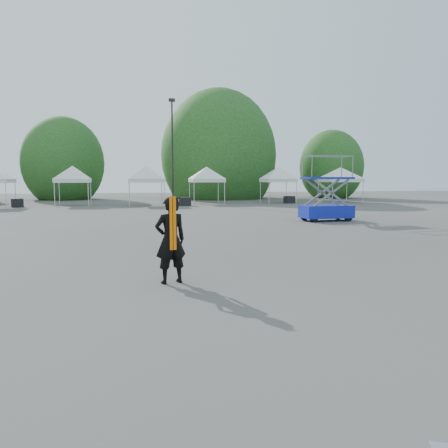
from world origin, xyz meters
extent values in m
plane|color=#474442|center=(0.00, 0.00, 0.00)|extent=(120.00, 120.00, 0.00)
cylinder|color=black|center=(3.00, 32.00, 4.75)|extent=(0.16, 0.16, 9.50)
cube|color=black|center=(3.00, 32.00, 9.65)|extent=(0.60, 0.25, 0.30)
cylinder|color=#382314|center=(-8.00, 40.00, 1.14)|extent=(0.36, 0.36, 2.27)
ellipsoid|color=#1C4115|center=(-8.00, 40.00, 3.94)|extent=(4.16, 4.16, 4.78)
cylinder|color=#382314|center=(9.00, 39.00, 1.40)|extent=(0.36, 0.36, 2.80)
ellipsoid|color=#1C4115|center=(9.00, 39.00, 4.85)|extent=(5.12, 5.12, 5.89)
cylinder|color=#382314|center=(22.00, 37.00, 1.05)|extent=(0.36, 0.36, 2.10)
ellipsoid|color=#1C4115|center=(22.00, 37.00, 3.64)|extent=(3.84, 3.84, 4.42)
cylinder|color=silver|center=(-10.32, 25.66, 1.00)|extent=(0.06, 0.06, 2.00)
cylinder|color=silver|center=(-10.32, 28.60, 1.00)|extent=(0.06, 0.06, 2.00)
cylinder|color=silver|center=(-7.06, 27.09, 1.00)|extent=(0.06, 0.06, 2.00)
cylinder|color=silver|center=(-4.45, 27.09, 1.00)|extent=(0.06, 0.06, 2.00)
cylinder|color=silver|center=(-7.06, 29.71, 1.00)|extent=(0.06, 0.06, 2.00)
cylinder|color=silver|center=(-4.45, 29.71, 1.00)|extent=(0.06, 0.06, 2.00)
cube|color=white|center=(-5.76, 28.40, 2.08)|extent=(2.82, 2.82, 0.30)
pyramid|color=white|center=(-5.76, 28.40, 3.33)|extent=(3.98, 3.98, 1.10)
cylinder|color=silver|center=(-1.15, 25.97, 1.00)|extent=(0.06, 0.06, 2.00)
cylinder|color=silver|center=(1.67, 25.97, 1.00)|extent=(0.06, 0.06, 2.00)
cylinder|color=silver|center=(-1.15, 28.79, 1.00)|extent=(0.06, 0.06, 2.00)
cylinder|color=silver|center=(1.67, 28.79, 1.00)|extent=(0.06, 0.06, 2.00)
cube|color=white|center=(0.26, 27.38, 2.08)|extent=(3.02, 3.02, 0.30)
pyramid|color=white|center=(0.26, 27.38, 3.33)|extent=(4.27, 4.27, 1.10)
cylinder|color=silver|center=(4.37, 27.46, 1.00)|extent=(0.06, 0.06, 2.00)
cylinder|color=silver|center=(7.10, 27.46, 1.00)|extent=(0.06, 0.06, 2.00)
cylinder|color=silver|center=(4.37, 30.20, 1.00)|extent=(0.06, 0.06, 2.00)
cylinder|color=silver|center=(7.10, 30.20, 1.00)|extent=(0.06, 0.06, 2.00)
cube|color=white|center=(5.73, 28.83, 2.08)|extent=(2.93, 2.93, 0.30)
pyramid|color=white|center=(5.73, 28.83, 3.33)|extent=(4.15, 4.15, 1.10)
cylinder|color=silver|center=(11.13, 27.14, 1.00)|extent=(0.06, 0.06, 2.00)
cylinder|color=silver|center=(13.75, 27.14, 1.00)|extent=(0.06, 0.06, 2.00)
cylinder|color=silver|center=(11.13, 29.76, 1.00)|extent=(0.06, 0.06, 2.00)
cylinder|color=silver|center=(13.75, 29.76, 1.00)|extent=(0.06, 0.06, 2.00)
cube|color=white|center=(12.44, 28.45, 2.08)|extent=(2.81, 2.81, 0.30)
pyramid|color=white|center=(12.44, 28.45, 3.33)|extent=(3.98, 3.98, 1.10)
cylinder|color=silver|center=(17.04, 26.59, 1.00)|extent=(0.06, 0.06, 2.00)
cylinder|color=silver|center=(20.12, 26.59, 1.00)|extent=(0.06, 0.06, 2.00)
cylinder|color=silver|center=(17.04, 29.67, 1.00)|extent=(0.06, 0.06, 2.00)
cylinder|color=silver|center=(20.12, 29.67, 1.00)|extent=(0.06, 0.06, 2.00)
cube|color=white|center=(18.58, 28.13, 2.08)|extent=(3.28, 3.28, 0.30)
pyramid|color=white|center=(18.58, 28.13, 3.33)|extent=(4.64, 4.64, 1.10)
imported|color=black|center=(-0.48, -0.86, 0.95)|extent=(0.79, 0.62, 1.91)
cube|color=#FF6F05|center=(-0.48, -1.05, 1.34)|extent=(0.15, 0.03, 1.15)
cube|color=#0E0CA3|center=(9.11, 11.39, 0.50)|extent=(2.75, 1.46, 0.67)
cube|color=#0E0CA3|center=(9.11, 11.39, 2.30)|extent=(2.63, 1.40, 0.11)
cylinder|color=black|center=(8.12, 10.78, 0.20)|extent=(0.41, 0.19, 0.40)
cylinder|color=black|center=(10.14, 10.87, 0.20)|extent=(0.41, 0.19, 0.40)
cylinder|color=black|center=(8.07, 11.90, 0.20)|extent=(0.41, 0.19, 0.40)
cylinder|color=black|center=(10.09, 11.99, 0.20)|extent=(0.41, 0.19, 0.40)
cube|color=black|center=(-9.88, 27.06, 0.34)|extent=(1.05, 0.92, 0.69)
cube|color=black|center=(3.37, 25.85, 0.36)|extent=(1.08, 0.93, 0.72)
cube|color=black|center=(13.18, 27.44, 0.33)|extent=(0.98, 0.84, 0.66)
camera|label=1|loc=(-1.39, -10.28, 2.29)|focal=35.00mm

